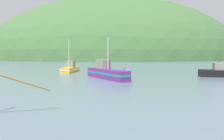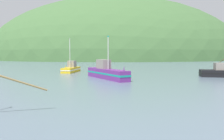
% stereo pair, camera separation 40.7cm
% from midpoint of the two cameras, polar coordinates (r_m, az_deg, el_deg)
% --- Properties ---
extents(hill_mid_right, '(173.10, 138.48, 83.29)m').
position_cam_midpoint_polar(hill_mid_right, '(169.28, 0.49, 2.76)').
color(hill_mid_right, '#47703D').
rests_on(hill_mid_right, ground).
extents(hill_far_right, '(158.98, 127.19, 58.95)m').
position_cam_midpoint_polar(hill_far_right, '(176.67, -1.36, 2.81)').
color(hill_far_right, '#2D562D').
rests_on(hill_far_right, ground).
extents(fishing_boat_purple, '(5.70, 10.33, 6.23)m').
position_cam_midpoint_polar(fishing_boat_purple, '(34.61, -1.73, -0.58)').
color(fishing_boat_purple, '#6B2D84').
rests_on(fishing_boat_purple, ground).
extents(fishing_boat_yellow, '(3.42, 7.18, 6.63)m').
position_cam_midpoint_polar(fishing_boat_yellow, '(47.28, -10.30, 0.33)').
color(fishing_boat_yellow, gold).
rests_on(fishing_boat_yellow, ground).
extents(fishing_boat_black, '(8.18, 13.85, 6.82)m').
position_cam_midpoint_polar(fishing_boat_black, '(41.22, 25.25, -0.49)').
color(fishing_boat_black, black).
rests_on(fishing_boat_black, ground).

